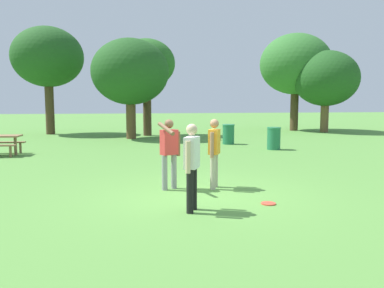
% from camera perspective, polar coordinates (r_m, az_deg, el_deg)
% --- Properties ---
extents(ground_plane, '(120.00, 120.00, 0.00)m').
position_cam_1_polar(ground_plane, '(8.67, 1.10, -7.38)').
color(ground_plane, '#568E3D').
extents(person_thrower, '(0.36, 0.56, 1.64)m').
position_cam_1_polar(person_thrower, '(9.11, 3.29, -0.70)').
color(person_thrower, '#B7AD93').
rests_on(person_thrower, ground).
extents(person_catcher, '(0.36, 0.56, 1.64)m').
position_cam_1_polar(person_catcher, '(7.16, -0.03, -2.60)').
color(person_catcher, black).
rests_on(person_catcher, ground).
extents(person_bystander, '(0.55, 0.82, 1.64)m').
position_cam_1_polar(person_bystander, '(8.99, -3.33, -0.68)').
color(person_bystander, gray).
rests_on(person_bystander, ground).
extents(frisbee, '(0.29, 0.29, 0.03)m').
position_cam_1_polar(frisbee, '(8.00, 11.17, -8.58)').
color(frisbee, '#E04733').
rests_on(frisbee, ground).
extents(trash_can_beside_table, '(0.59, 0.59, 0.96)m').
position_cam_1_polar(trash_can_beside_table, '(16.91, 11.94, 0.82)').
color(trash_can_beside_table, '#237047').
rests_on(trash_can_beside_table, ground).
extents(trash_can_further_along, '(0.59, 0.59, 0.96)m').
position_cam_1_polar(trash_can_further_along, '(18.74, 5.37, 1.45)').
color(trash_can_further_along, '#237047').
rests_on(trash_can_further_along, ground).
extents(tree_tall_left, '(4.35, 4.35, 6.65)m').
position_cam_1_polar(tree_tall_left, '(26.10, -20.46, 11.83)').
color(tree_tall_left, '#4C3823').
rests_on(tree_tall_left, ground).
extents(tree_broad_center, '(4.22, 4.22, 5.46)m').
position_cam_1_polar(tree_broad_center, '(21.71, -9.08, 10.39)').
color(tree_broad_center, brown).
rests_on(tree_broad_center, ground).
extents(tree_far_right, '(3.39, 3.39, 5.75)m').
position_cam_1_polar(tree_far_right, '(23.65, -6.69, 11.56)').
color(tree_far_right, '#4C3823').
rests_on(tree_far_right, ground).
extents(tree_slender_mid, '(4.96, 4.96, 6.76)m').
position_cam_1_polar(tree_slender_mid, '(28.55, 14.99, 11.23)').
color(tree_slender_mid, '#4C3823').
rests_on(tree_slender_mid, ground).
extents(tree_back_left, '(4.30, 4.30, 5.41)m').
position_cam_1_polar(tree_back_left, '(27.52, 19.10, 9.06)').
color(tree_back_left, brown).
rests_on(tree_back_left, ground).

